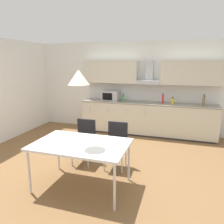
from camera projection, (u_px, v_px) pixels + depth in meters
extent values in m
cube|color=brown|center=(89.00, 171.00, 4.08)|extent=(8.07, 8.34, 0.02)
cube|color=white|center=(127.00, 87.00, 6.42)|extent=(6.45, 0.10, 2.56)
cube|color=#333333|center=(146.00, 133.00, 6.18)|extent=(3.51, 0.54, 0.05)
cube|color=beige|center=(147.00, 118.00, 6.08)|extent=(3.65, 0.59, 0.83)
cube|color=gray|center=(147.00, 103.00, 5.99)|extent=(3.67, 0.61, 0.03)
cube|color=silver|center=(90.00, 110.00, 6.21)|extent=(0.01, 0.01, 0.14)
cube|color=silver|center=(108.00, 111.00, 6.06)|extent=(0.01, 0.01, 0.14)
cube|color=silver|center=(126.00, 112.00, 5.91)|extent=(0.01, 0.01, 0.14)
cube|color=silver|center=(145.00, 113.00, 5.75)|extent=(0.01, 0.01, 0.14)
cube|color=silver|center=(149.00, 93.00, 6.20)|extent=(3.65, 0.02, 0.46)
cube|color=beige|center=(111.00, 72.00, 6.24)|extent=(1.51, 0.34, 0.63)
cube|color=beige|center=(191.00, 73.00, 5.60)|extent=(1.51, 0.34, 0.63)
cube|color=#B7BABF|center=(149.00, 82.00, 5.96)|extent=(0.64, 0.40, 0.10)
cube|color=#B7BABF|center=(150.00, 71.00, 6.00)|extent=(0.20, 0.16, 0.58)
cube|color=#ADADB2|center=(111.00, 96.00, 6.27)|extent=(0.48, 0.34, 0.28)
cube|color=black|center=(107.00, 97.00, 6.12)|extent=(0.29, 0.01, 0.20)
cylinder|color=red|center=(163.00, 99.00, 5.82)|extent=(0.06, 0.06, 0.23)
cylinder|color=black|center=(163.00, 94.00, 5.79)|extent=(0.02, 0.02, 0.05)
cylinder|color=brown|center=(204.00, 101.00, 5.49)|extent=(0.07, 0.07, 0.25)
cylinder|color=black|center=(204.00, 95.00, 5.46)|extent=(0.03, 0.03, 0.05)
cylinder|color=green|center=(123.00, 98.00, 6.11)|extent=(0.06, 0.06, 0.18)
cylinder|color=black|center=(123.00, 94.00, 6.09)|extent=(0.02, 0.02, 0.04)
cylinder|color=yellow|center=(173.00, 101.00, 5.73)|extent=(0.08, 0.08, 0.16)
cylinder|color=black|center=(173.00, 98.00, 5.71)|extent=(0.03, 0.03, 0.03)
cube|color=white|center=(81.00, 144.00, 3.42)|extent=(1.48, 0.95, 0.04)
cylinder|color=silver|center=(29.00, 172.00, 3.32)|extent=(0.04, 0.04, 0.71)
cylinder|color=silver|center=(115.00, 187.00, 2.91)|extent=(0.04, 0.04, 0.71)
cylinder|color=silver|center=(58.00, 151.00, 4.09)|extent=(0.04, 0.04, 0.71)
cylinder|color=silver|center=(129.00, 161.00, 3.69)|extent=(0.04, 0.04, 0.71)
cube|color=black|center=(83.00, 142.00, 4.30)|extent=(0.40, 0.40, 0.04)
cube|color=black|center=(86.00, 129.00, 4.42)|extent=(0.38, 0.04, 0.40)
cylinder|color=silver|center=(88.00, 158.00, 4.14)|extent=(0.02, 0.02, 0.43)
cylinder|color=silver|center=(72.00, 155.00, 4.24)|extent=(0.02, 0.02, 0.43)
cylinder|color=silver|center=(95.00, 151.00, 4.46)|extent=(0.02, 0.02, 0.43)
cylinder|color=silver|center=(79.00, 149.00, 4.56)|extent=(0.02, 0.02, 0.43)
cube|color=black|center=(115.00, 146.00, 4.10)|extent=(0.41, 0.41, 0.04)
cube|color=black|center=(118.00, 132.00, 4.22)|extent=(0.38, 0.05, 0.40)
cylinder|color=silver|center=(122.00, 162.00, 3.95)|extent=(0.02, 0.02, 0.43)
cylinder|color=silver|center=(104.00, 160.00, 4.04)|extent=(0.02, 0.02, 0.43)
cylinder|color=silver|center=(126.00, 155.00, 4.27)|extent=(0.02, 0.02, 0.43)
cylinder|color=silver|center=(109.00, 153.00, 4.36)|extent=(0.02, 0.02, 0.43)
cone|color=silver|center=(79.00, 77.00, 3.19)|extent=(0.32, 0.32, 0.22)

